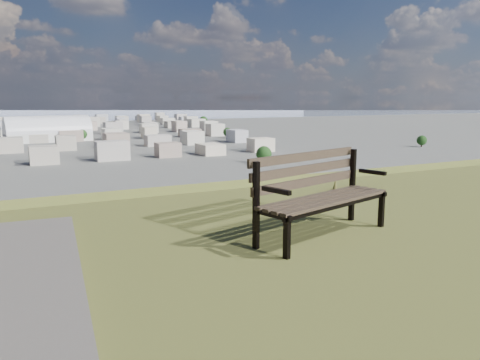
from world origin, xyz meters
TOP-DOWN VIEW (x-y plane):
  - park_bench at (0.64, 1.26)m, footprint 1.76×0.98m
  - grass_tufts at (0.41, -0.47)m, footprint 12.49×7.38m
  - arena at (21.16, 306.96)m, footprint 50.58×25.69m
  - city_blocks at (0.00, 394.44)m, footprint 395.00×361.00m
  - bay_water at (0.00, 900.00)m, footprint 2400.00×700.00m

SIDE VIEW (x-z plane):
  - bay_water at x=0.00m, z-range -0.06..0.06m
  - city_blocks at x=0.00m, z-range 0.00..7.00m
  - arena at x=21.16m, z-range -5.43..15.11m
  - grass_tufts at x=0.41m, z-range 24.97..25.25m
  - park_bench at x=0.64m, z-range 25.06..25.94m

